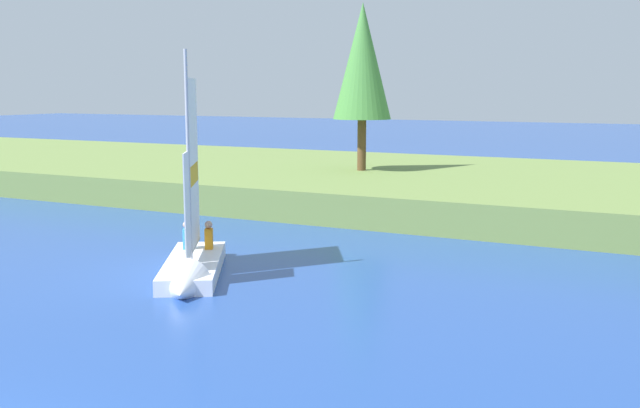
{
  "coord_description": "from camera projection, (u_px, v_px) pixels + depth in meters",
  "views": [
    {
      "loc": [
        7.84,
        -4.67,
        4.49
      ],
      "look_at": [
        -1.29,
        13.97,
        1.2
      ],
      "focal_mm": 40.48,
      "sensor_mm": 36.0,
      "label": 1
    }
  ],
  "objects": [
    {
      "name": "sailboat",
      "position": [
        190.0,
        264.0,
        17.04
      ],
      "size": [
        3.34,
        4.61,
        5.82
      ],
      "rotation": [
        0.0,
        0.0,
        -1.06
      ],
      "color": "white",
      "rests_on": "ground"
    },
    {
      "name": "shore_bank",
      "position": [
        458.0,
        187.0,
        29.66
      ],
      "size": [
        80.0,
        15.52,
        1.12
      ],
      "primitive_type": "cube",
      "color": "olive",
      "rests_on": "ground"
    },
    {
      "name": "shoreline_tree_left",
      "position": [
        362.0,
        62.0,
        29.9
      ],
      "size": [
        2.42,
        2.42,
        6.94
      ],
      "color": "brown",
      "rests_on": "shore_bank"
    }
  ]
}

